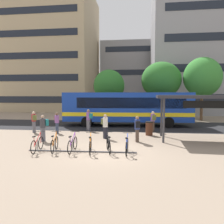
# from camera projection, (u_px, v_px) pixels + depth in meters

# --- Properties ---
(ground) EXTENTS (200.00, 200.00, 0.00)m
(ground) POSITION_uv_depth(u_px,v_px,m) (109.00, 152.00, 11.53)
(ground) COLOR gray
(bus_lane_asphalt) EXTENTS (80.00, 7.20, 0.01)m
(bus_lane_asphalt) POSITION_uv_depth(u_px,v_px,m) (123.00, 126.00, 21.19)
(bus_lane_asphalt) COLOR #232326
(bus_lane_asphalt) RESTS_ON ground
(city_bus) EXTENTS (12.13, 3.17, 3.20)m
(city_bus) POSITION_uv_depth(u_px,v_px,m) (127.00, 107.00, 21.00)
(city_bus) COLOR #14389E
(city_bus) RESTS_ON ground
(bike_rack) EXTENTS (5.75, 0.31, 0.70)m
(bike_rack) POSITION_uv_depth(u_px,v_px,m) (82.00, 150.00, 11.49)
(bike_rack) COLOR #47474C
(bike_rack) RESTS_ON ground
(parked_bicycle_red_0) EXTENTS (0.52, 1.72, 0.99)m
(parked_bicycle_red_0) POSITION_uv_depth(u_px,v_px,m) (37.00, 144.00, 11.58)
(parked_bicycle_red_0) COLOR black
(parked_bicycle_red_0) RESTS_ON ground
(parked_bicycle_orange_1) EXTENTS (0.52, 1.71, 0.99)m
(parked_bicycle_orange_1) POSITION_uv_depth(u_px,v_px,m) (55.00, 144.00, 11.68)
(parked_bicycle_orange_1) COLOR black
(parked_bicycle_orange_1) RESTS_ON ground
(parked_bicycle_purple_2) EXTENTS (0.52, 1.72, 0.99)m
(parked_bicycle_purple_2) POSITION_uv_depth(u_px,v_px,m) (73.00, 144.00, 11.56)
(parked_bicycle_purple_2) COLOR black
(parked_bicycle_purple_2) RESTS_ON ground
(parked_bicycle_orange_3) EXTENTS (0.52, 1.71, 0.99)m
(parked_bicycle_orange_3) POSITION_uv_depth(u_px,v_px,m) (90.00, 145.00, 11.37)
(parked_bicycle_orange_3) COLOR black
(parked_bicycle_orange_3) RESTS_ON ground
(parked_bicycle_black_4) EXTENTS (0.61, 1.68, 0.99)m
(parked_bicycle_black_4) POSITION_uv_depth(u_px,v_px,m) (108.00, 145.00, 11.46)
(parked_bicycle_black_4) COLOR black
(parked_bicycle_black_4) RESTS_ON ground
(parked_bicycle_blue_5) EXTENTS (0.52, 1.72, 0.99)m
(parked_bicycle_blue_5) POSITION_uv_depth(u_px,v_px,m) (127.00, 146.00, 11.20)
(parked_bicycle_blue_5) COLOR black
(parked_bicycle_blue_5) RESTS_ON ground
(transit_shelter) EXTENTS (7.10, 3.31, 2.97)m
(transit_shelter) POSITION_uv_depth(u_px,v_px,m) (212.00, 98.00, 14.11)
(transit_shelter) COLOR #38383D
(transit_shelter) RESTS_ON ground
(commuter_red_pack_0) EXTENTS (0.53, 0.61, 1.62)m
(commuter_red_pack_0) POSITION_uv_depth(u_px,v_px,m) (57.00, 121.00, 17.03)
(commuter_red_pack_0) COLOR #2D3851
(commuter_red_pack_0) RESTS_ON ground
(commuter_olive_pack_1) EXTENTS (0.57, 0.60, 1.68)m
(commuter_olive_pack_1) POSITION_uv_depth(u_px,v_px,m) (34.00, 120.00, 17.29)
(commuter_olive_pack_1) COLOR #565660
(commuter_olive_pack_1) RESTS_ON ground
(commuter_teal_pack_2) EXTENTS (0.59, 0.47, 1.78)m
(commuter_teal_pack_2) POSITION_uv_depth(u_px,v_px,m) (89.00, 119.00, 18.16)
(commuter_teal_pack_2) COLOR #565660
(commuter_teal_pack_2) RESTS_ON ground
(commuter_olive_pack_3) EXTENTS (0.44, 0.59, 1.66)m
(commuter_olive_pack_3) POSITION_uv_depth(u_px,v_px,m) (153.00, 120.00, 17.71)
(commuter_olive_pack_3) COLOR #47382D
(commuter_olive_pack_3) RESTS_ON ground
(commuter_olive_pack_4) EXTENTS (0.57, 0.60, 1.67)m
(commuter_olive_pack_4) POSITION_uv_depth(u_px,v_px,m) (105.00, 125.00, 14.96)
(commuter_olive_pack_4) COLOR black
(commuter_olive_pack_4) RESTS_ON ground
(commuter_teal_pack_5) EXTENTS (0.60, 0.57, 1.70)m
(commuter_teal_pack_5) POSITION_uv_depth(u_px,v_px,m) (43.00, 126.00, 14.12)
(commuter_teal_pack_5) COLOR #565660
(commuter_teal_pack_5) RESTS_ON ground
(commuter_black_pack_6) EXTENTS (0.38, 0.55, 1.65)m
(commuter_black_pack_6) POSITION_uv_depth(u_px,v_px,m) (137.00, 127.00, 13.85)
(commuter_black_pack_6) COLOR #47382D
(commuter_black_pack_6) RESTS_ON ground
(trash_bin) EXTENTS (0.55, 0.55, 1.03)m
(trash_bin) POSITION_uv_depth(u_px,v_px,m) (149.00, 128.00, 16.20)
(trash_bin) COLOR #4C2819
(trash_bin) RESTS_ON ground
(street_tree_0) EXTENTS (4.73, 4.73, 6.91)m
(street_tree_0) POSITION_uv_depth(u_px,v_px,m) (161.00, 80.00, 26.26)
(street_tree_0) COLOR brown
(street_tree_0) RESTS_ON ground
(street_tree_1) EXTENTS (4.26, 4.26, 7.25)m
(street_tree_1) POSITION_uv_depth(u_px,v_px,m) (202.00, 77.00, 25.06)
(street_tree_1) COLOR brown
(street_tree_1) RESTS_ON ground
(street_tree_2) EXTENTS (3.85, 3.85, 6.10)m
(street_tree_2) POSITION_uv_depth(u_px,v_px,m) (109.00, 86.00, 27.31)
(street_tree_2) COLOR brown
(street_tree_2) RESTS_ON ground
(building_left_wing) EXTENTS (17.47, 13.30, 21.66)m
(building_left_wing) POSITION_uv_depth(u_px,v_px,m) (49.00, 54.00, 42.30)
(building_left_wing) COLOR tan
(building_left_wing) RESTS_ON ground
(building_right_wing) EXTENTS (21.46, 12.61, 25.10)m
(building_right_wing) POSITION_uv_depth(u_px,v_px,m) (220.00, 35.00, 35.43)
(building_right_wing) COLOR gray
(building_right_wing) RESTS_ON ground
(building_centre_block) EXTENTS (19.25, 10.89, 14.13)m
(building_centre_block) POSITION_uv_depth(u_px,v_px,m) (146.00, 77.00, 49.76)
(building_centre_block) COLOR gray
(building_centre_block) RESTS_ON ground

